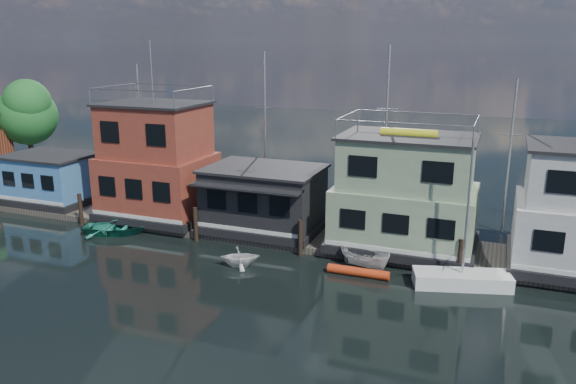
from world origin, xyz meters
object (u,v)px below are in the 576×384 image
at_px(red_kayak, 358,272).
at_px(houseboat_red, 157,163).
at_px(houseboat_dark, 264,198).
at_px(dinghy_teal, 114,228).
at_px(day_sailer, 462,278).
at_px(motorboat, 365,258).
at_px(houseboat_green, 405,195).
at_px(dinghy_white, 240,256).
at_px(houseboat_blue, 52,178).

bearing_deg(red_kayak, houseboat_red, 163.11).
height_order(houseboat_dark, dinghy_teal, houseboat_dark).
height_order(red_kayak, day_sailer, day_sailer).
xyz_separation_m(houseboat_red, motorboat, (15.50, -3.33, -3.49)).
distance_m(houseboat_green, motorboat, 4.69).
bearing_deg(day_sailer, houseboat_dark, 147.62).
distance_m(dinghy_white, motorboat, 6.97).
relative_size(houseboat_red, dinghy_white, 5.35).
bearing_deg(dinghy_white, houseboat_dark, -16.89).
height_order(houseboat_dark, dinghy_white, houseboat_dark).
bearing_deg(houseboat_blue, dinghy_white, -16.70).
bearing_deg(houseboat_red, day_sailer, -10.50).
bearing_deg(dinghy_white, houseboat_blue, 47.35).
bearing_deg(dinghy_teal, dinghy_white, -119.22).
distance_m(houseboat_blue, motorboat, 25.27).
height_order(red_kayak, dinghy_white, dinghy_white).
xyz_separation_m(houseboat_red, houseboat_dark, (8.00, -0.02, -1.69)).
height_order(day_sailer, motorboat, day_sailer).
bearing_deg(motorboat, houseboat_dark, 86.88).
distance_m(red_kayak, motorboat, 1.22).
distance_m(houseboat_red, dinghy_white, 11.03).
xyz_separation_m(houseboat_dark, dinghy_teal, (-9.16, -3.55, -2.00)).
xyz_separation_m(houseboat_blue, houseboat_dark, (17.50, -0.02, 0.21)).
height_order(dinghy_white, motorboat, motorboat).
height_order(houseboat_dark, red_kayak, houseboat_dark).
relative_size(dinghy_white, dinghy_teal, 0.55).
bearing_deg(dinghy_teal, motorboat, -107.45).
relative_size(red_kayak, dinghy_white, 1.51).
bearing_deg(dinghy_teal, houseboat_blue, 48.53).
bearing_deg(day_sailer, motorboat, 158.80).
xyz_separation_m(houseboat_dark, dinghy_white, (0.88, -5.49, -1.83)).
bearing_deg(houseboat_dark, houseboat_red, 179.86).
relative_size(houseboat_blue, motorboat, 2.01).
xyz_separation_m(houseboat_dark, houseboat_green, (9.00, 0.02, 1.13)).
relative_size(houseboat_red, houseboat_dark, 1.60).
distance_m(houseboat_red, houseboat_green, 17.01).
bearing_deg(dinghy_teal, red_kayak, -111.45).
relative_size(houseboat_blue, houseboat_dark, 0.86).
relative_size(houseboat_red, day_sailer, 1.55).
relative_size(red_kayak, day_sailer, 0.44).
bearing_deg(houseboat_green, dinghy_white, -145.84).
distance_m(red_kayak, day_sailer, 5.33).
relative_size(houseboat_dark, motorboat, 2.32).
bearing_deg(houseboat_dark, day_sailer, -16.73).
height_order(day_sailer, dinghy_white, day_sailer).
xyz_separation_m(houseboat_dark, day_sailer, (12.71, -3.82, -1.98)).
distance_m(houseboat_blue, red_kayak, 25.40).
relative_size(houseboat_blue, day_sailer, 0.83).
distance_m(red_kayak, dinghy_white, 6.64).
bearing_deg(houseboat_blue, houseboat_red, 0.00).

